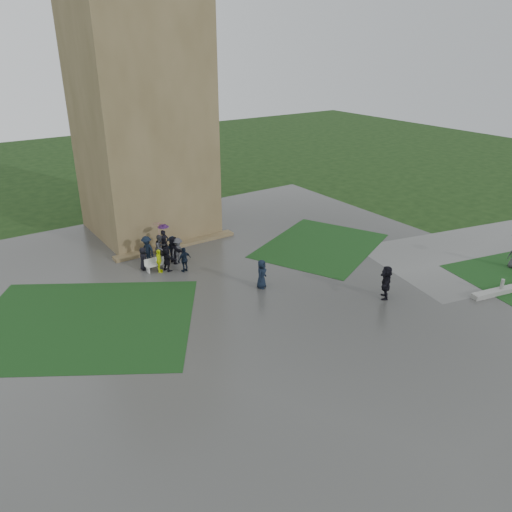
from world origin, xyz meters
TOP-DOWN VIEW (x-y plane):
  - ground at (0.00, 0.00)m, footprint 120.00×120.00m
  - plaza at (0.00, 2.00)m, footprint 34.00×34.00m
  - lawn_inset_left at (-8.50, 4.00)m, footprint 14.10×13.46m
  - lawn_inset_right at (8.50, 5.00)m, footprint 11.12×10.15m
  - tower at (0.00, 15.00)m, footprint 8.00×8.00m
  - tower_plinth at (0.00, 10.60)m, footprint 9.00×0.80m
  - bench at (-2.78, 7.79)m, footprint 1.41×0.45m
  - visitor_cluster at (-1.83, 8.30)m, footprint 3.17×3.71m
  - pedestrian_mid at (1.34, 2.06)m, footprint 1.03×0.96m
  - pedestrian_near at (6.34, -2.90)m, footprint 1.75×1.71m

SIDE VIEW (x-z plane):
  - ground at x=0.00m, z-range 0.00..0.00m
  - plaza at x=0.00m, z-range 0.00..0.02m
  - lawn_inset_left at x=-8.50m, z-range 0.02..0.03m
  - lawn_inset_right at x=8.50m, z-range 0.02..0.03m
  - tower_plinth at x=0.00m, z-range 0.02..0.24m
  - bench at x=-2.78m, z-range 0.03..0.85m
  - pedestrian_mid at x=1.34m, z-range 0.02..1.76m
  - pedestrian_near at x=6.34m, z-range 0.02..1.96m
  - visitor_cluster at x=-1.83m, z-range -0.29..2.36m
  - tower at x=0.00m, z-range 0.00..18.00m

